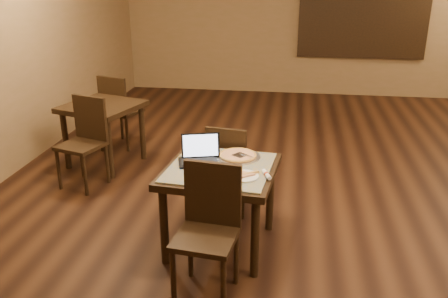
% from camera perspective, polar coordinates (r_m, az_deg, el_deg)
% --- Properties ---
extents(ground, '(10.00, 10.00, 0.00)m').
position_cam_1_polar(ground, '(4.98, 15.68, -7.86)').
color(ground, black).
rests_on(ground, ground).
extents(wall_back, '(8.00, 0.02, 3.00)m').
position_cam_1_polar(wall_back, '(9.40, 13.25, 15.37)').
color(wall_back, olive).
rests_on(wall_back, ground).
extents(mural, '(2.34, 0.05, 1.64)m').
position_cam_1_polar(mural, '(9.41, 16.44, 15.39)').
color(mural, '#295799').
rests_on(mural, wall_back).
extents(tiled_table, '(1.00, 1.00, 0.76)m').
position_cam_1_polar(tiled_table, '(4.05, -0.45, -3.48)').
color(tiled_table, black).
rests_on(tiled_table, ground).
extents(chair_main_near, '(0.49, 0.49, 1.01)m').
position_cam_1_polar(chair_main_near, '(3.55, -1.84, -8.86)').
color(chair_main_near, black).
rests_on(chair_main_near, ground).
extents(chair_main_far, '(0.46, 0.46, 0.93)m').
position_cam_1_polar(chair_main_far, '(4.67, 0.59, -1.87)').
color(chair_main_far, black).
rests_on(chair_main_far, ground).
extents(laptop, '(0.38, 0.34, 0.23)m').
position_cam_1_polar(laptop, '(4.11, -2.98, -0.65)').
color(laptop, black).
rests_on(laptop, tiled_table).
extents(plate, '(0.24, 0.24, 0.01)m').
position_cam_1_polar(plate, '(3.81, 2.40, -3.28)').
color(plate, white).
rests_on(plate, tiled_table).
extents(pizza_slice, '(0.26, 0.26, 0.02)m').
position_cam_1_polar(pizza_slice, '(3.81, 2.40, -3.07)').
color(pizza_slice, beige).
rests_on(pizza_slice, plate).
extents(pizza_pan, '(0.40, 0.40, 0.01)m').
position_cam_1_polar(pizza_pan, '(4.21, 1.67, -0.91)').
color(pizza_pan, silver).
rests_on(pizza_pan, tiled_table).
extents(pizza_whole, '(0.33, 0.33, 0.02)m').
position_cam_1_polar(pizza_whole, '(4.20, 1.68, -0.74)').
color(pizza_whole, beige).
rests_on(pizza_whole, pizza_pan).
extents(spatula, '(0.27, 0.23, 0.01)m').
position_cam_1_polar(spatula, '(4.18, 1.92, -0.74)').
color(spatula, silver).
rests_on(spatula, pizza_whole).
extents(napkin_roll, '(0.09, 0.16, 0.04)m').
position_cam_1_polar(napkin_roll, '(3.83, 5.14, -3.05)').
color(napkin_roll, white).
rests_on(napkin_roll, tiled_table).
extents(other_table_b, '(1.04, 1.04, 0.78)m').
position_cam_1_polar(other_table_b, '(6.03, -14.36, 4.04)').
color(other_table_b, black).
rests_on(other_table_b, ground).
extents(other_table_b_chair_near, '(0.54, 0.54, 1.01)m').
position_cam_1_polar(other_table_b_chair_near, '(5.53, -16.32, 1.46)').
color(other_table_b_chair_near, black).
rests_on(other_table_b_chair_near, ground).
extents(other_table_b_chair_far, '(0.54, 0.54, 1.01)m').
position_cam_1_polar(other_table_b_chair_far, '(6.58, -12.58, 4.90)').
color(other_table_b_chair_far, black).
rests_on(other_table_b_chair_far, ground).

